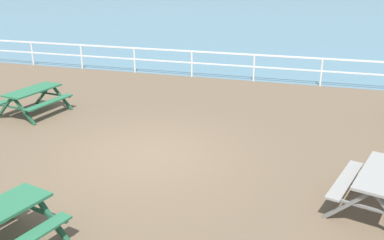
% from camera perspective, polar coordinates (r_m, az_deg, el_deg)
% --- Properties ---
extents(ground_plane, '(30.00, 24.00, 0.20)m').
position_cam_1_polar(ground_plane, '(10.48, -5.72, -5.01)').
color(ground_plane, brown).
extents(sea_band, '(142.00, 90.00, 0.01)m').
position_cam_1_polar(sea_band, '(61.77, 13.88, 15.19)').
color(sea_band, teal).
rests_on(sea_band, ground).
extents(seaward_railing, '(23.07, 0.07, 1.08)m').
position_cam_1_polar(seaward_railing, '(17.28, 4.07, 7.98)').
color(seaward_railing, white).
rests_on(seaward_railing, ground).
extents(picnic_table_mid_centre, '(1.78, 2.01, 0.80)m').
position_cam_1_polar(picnic_table_mid_centre, '(13.91, -20.40, 3.10)').
color(picnic_table_mid_centre, '#286B47').
rests_on(picnic_table_mid_centre, ground).
extents(picnic_table_far_left, '(1.94, 2.15, 0.80)m').
position_cam_1_polar(picnic_table_far_left, '(8.57, 23.91, -7.53)').
color(picnic_table_far_left, gray).
rests_on(picnic_table_far_left, ground).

